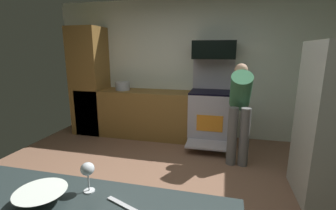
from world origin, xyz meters
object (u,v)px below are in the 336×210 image
object	(u,v)px
oven_range	(211,115)
wine_glass_mid	(88,170)
person_cook	(240,106)
mixing_bowl_prep	(41,197)
microwave	(214,50)
stock_pot	(123,86)

from	to	relation	value
oven_range	wine_glass_mid	distance (m)	3.27
person_cook	wine_glass_mid	world-z (taller)	person_cook
mixing_bowl_prep	wine_glass_mid	world-z (taller)	wine_glass_mid
microwave	stock_pot	world-z (taller)	microwave
stock_pot	wine_glass_mid	bearing A→B (deg)	-68.70
stock_pot	microwave	bearing A→B (deg)	2.66
person_cook	mixing_bowl_prep	size ratio (longest dim) A/B	5.71
oven_range	wine_glass_mid	bearing A→B (deg)	-98.48
microwave	mixing_bowl_prep	distance (m)	3.57
person_cook	wine_glass_mid	distance (m)	2.65
microwave	stock_pot	bearing A→B (deg)	-177.34
microwave	mixing_bowl_prep	xyz separation A→B (m)	(-0.66, -3.43, -0.73)
oven_range	stock_pot	xyz separation A→B (m)	(-1.72, 0.01, 0.47)
oven_range	microwave	distance (m)	1.16
oven_range	microwave	size ratio (longest dim) A/B	2.04
person_cook	wine_glass_mid	xyz separation A→B (m)	(-0.92, -2.48, 0.16)
mixing_bowl_prep	stock_pot	distance (m)	3.52
microwave	stock_pot	distance (m)	1.86
microwave	wine_glass_mid	size ratio (longest dim) A/B	4.33
oven_range	microwave	bearing A→B (deg)	90.00
mixing_bowl_prep	microwave	bearing A→B (deg)	79.18
person_cook	oven_range	bearing A→B (deg)	122.25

